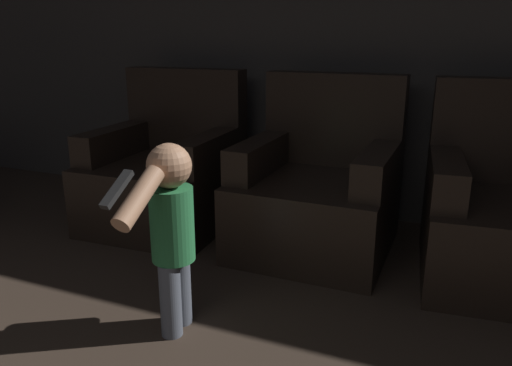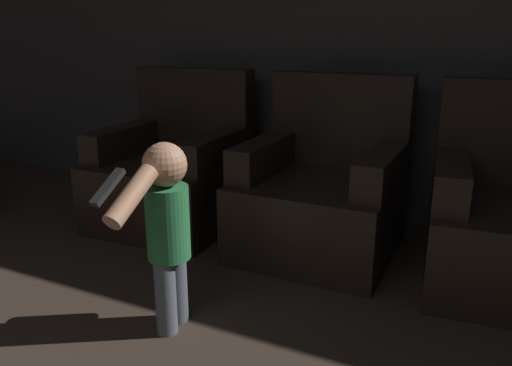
# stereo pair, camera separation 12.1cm
# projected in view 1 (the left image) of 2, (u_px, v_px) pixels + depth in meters

# --- Properties ---
(wall_back) EXTENTS (8.40, 0.05, 2.60)m
(wall_back) POSITION_uv_depth(u_px,v_px,m) (333.00, 26.00, 3.33)
(wall_back) COLOR #33302D
(wall_back) RESTS_ON ground_plane
(armchair_left) EXTENTS (0.89, 0.92, 1.02)m
(armchair_left) POSITION_uv_depth(u_px,v_px,m) (167.00, 174.00, 3.38)
(armchair_left) COLOR black
(armchair_left) RESTS_ON ground_plane
(armchair_middle) EXTENTS (0.87, 0.90, 1.02)m
(armchair_middle) POSITION_uv_depth(u_px,v_px,m) (318.00, 192.00, 2.99)
(armchair_middle) COLOR black
(armchair_middle) RESTS_ON ground_plane
(person_toddler) EXTENTS (0.18, 0.58, 0.84)m
(person_toddler) POSITION_uv_depth(u_px,v_px,m) (171.00, 225.00, 2.06)
(person_toddler) COLOR #474C56
(person_toddler) RESTS_ON ground_plane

